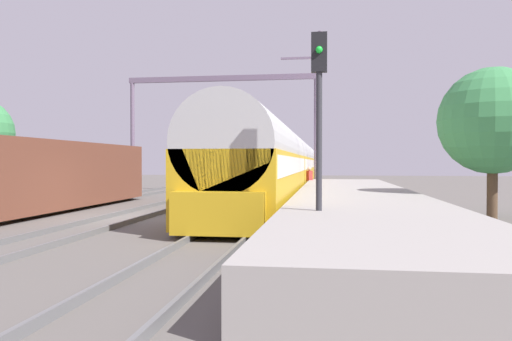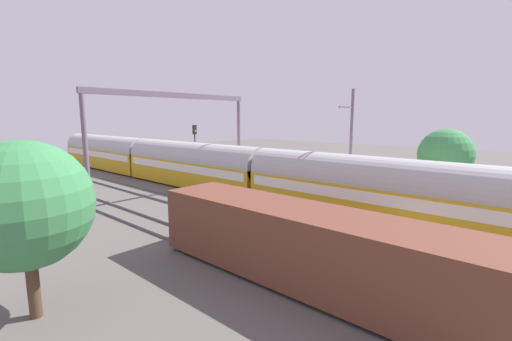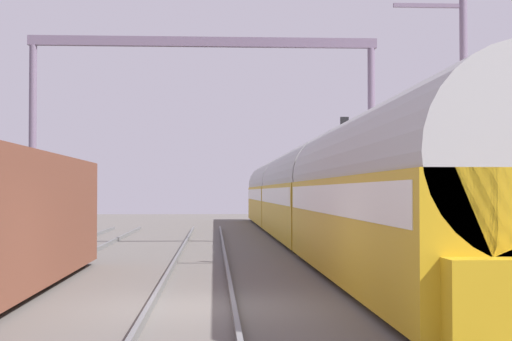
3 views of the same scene
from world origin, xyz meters
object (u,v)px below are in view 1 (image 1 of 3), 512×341
(freight_car, at_px, (53,175))
(railway_signal_near, at_px, (319,111))
(passenger_train, at_px, (290,163))
(catenary_gantry, at_px, (222,108))
(person_crossing, at_px, (309,178))
(railway_signal_far, at_px, (317,144))

(freight_car, height_order, railway_signal_near, railway_signal_near)
(railway_signal_near, bearing_deg, passenger_train, 95.74)
(freight_car, relative_size, catenary_gantry, 0.99)
(freight_car, relative_size, person_crossing, 7.51)
(passenger_train, relative_size, person_crossing, 28.44)
(freight_car, xyz_separation_m, person_crossing, (10.30, 11.67, -0.44))
(passenger_train, distance_m, railway_signal_near, 25.55)
(passenger_train, height_order, railway_signal_far, railway_signal_far)
(passenger_train, xyz_separation_m, freight_car, (-8.67, -17.44, -0.50))
(person_crossing, relative_size, railway_signal_near, 0.35)
(passenger_train, xyz_separation_m, catenary_gantry, (-4.33, -3.84, 3.70))
(railway_signal_far, bearing_deg, passenger_train, -134.25)
(passenger_train, distance_m, catenary_gantry, 6.87)
(railway_signal_far, bearing_deg, catenary_gantry, -137.09)
(passenger_train, bearing_deg, catenary_gantry, -138.44)
(freight_car, height_order, catenary_gantry, catenary_gantry)
(passenger_train, distance_m, person_crossing, 6.07)
(railway_signal_far, bearing_deg, freight_car, -118.61)
(railway_signal_far, bearing_deg, person_crossing, -92.13)
(passenger_train, distance_m, freight_car, 19.48)
(person_crossing, relative_size, catenary_gantry, 0.13)
(freight_car, bearing_deg, person_crossing, 48.58)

